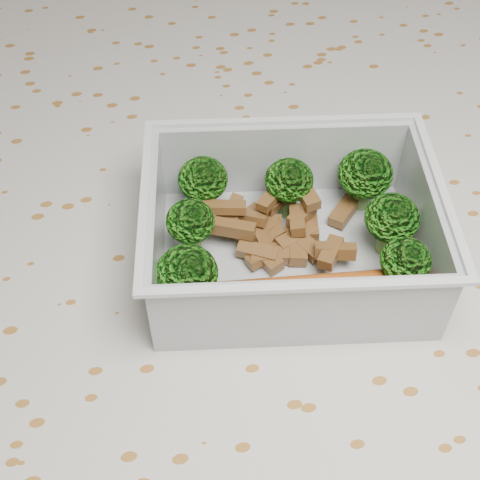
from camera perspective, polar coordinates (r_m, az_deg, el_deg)
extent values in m
cube|color=brown|center=(0.51, -0.20, -3.29)|extent=(1.40, 0.90, 0.04)
cube|color=beige|center=(0.49, -0.21, -1.65)|extent=(1.46, 0.96, 0.01)
cube|color=beige|center=(0.91, -5.97, 17.81)|extent=(1.46, 0.01, 0.18)
cube|color=silver|center=(0.48, 4.17, -1.61)|extent=(0.21, 0.17, 0.00)
cube|color=silver|center=(0.51, 3.63, 6.89)|extent=(0.19, 0.03, 0.06)
cube|color=silver|center=(0.42, 5.32, -6.17)|extent=(0.19, 0.03, 0.06)
cube|color=silver|center=(0.48, 15.44, 1.36)|extent=(0.02, 0.13, 0.06)
cube|color=silver|center=(0.46, -7.12, 0.62)|extent=(0.02, 0.13, 0.06)
cube|color=silver|center=(0.49, 3.77, 10.12)|extent=(0.20, 0.03, 0.00)
cube|color=silver|center=(0.39, 5.74, -4.01)|extent=(0.20, 0.03, 0.00)
cube|color=silver|center=(0.46, 16.87, 4.14)|extent=(0.03, 0.14, 0.00)
cube|color=silver|center=(0.44, -8.18, 3.45)|extent=(0.03, 0.14, 0.00)
cylinder|color=#608C3F|center=(0.50, -3.07, 3.30)|extent=(0.02, 0.02, 0.02)
ellipsoid|color=#3A8D1B|center=(0.49, -3.18, 5.21)|extent=(0.04, 0.04, 0.03)
cylinder|color=#608C3F|center=(0.50, 4.07, 3.22)|extent=(0.02, 0.02, 0.02)
ellipsoid|color=#3A8D1B|center=(0.49, 4.21, 5.12)|extent=(0.04, 0.04, 0.03)
cylinder|color=#608C3F|center=(0.52, 10.28, 3.70)|extent=(0.02, 0.02, 0.02)
ellipsoid|color=#3A8D1B|center=(0.50, 10.64, 5.58)|extent=(0.04, 0.04, 0.03)
cylinder|color=#608C3F|center=(0.48, -4.11, -0.27)|extent=(0.02, 0.02, 0.02)
ellipsoid|color=#3A8D1B|center=(0.46, -4.27, 1.62)|extent=(0.03, 0.03, 0.03)
cylinder|color=#608C3F|center=(0.49, 12.38, 0.00)|extent=(0.02, 0.02, 0.02)
ellipsoid|color=#3A8D1B|center=(0.47, 12.84, 1.85)|extent=(0.04, 0.04, 0.03)
cylinder|color=#608C3F|center=(0.45, -4.36, -4.67)|extent=(0.02, 0.02, 0.02)
ellipsoid|color=#3A8D1B|center=(0.43, -4.54, -2.84)|extent=(0.04, 0.04, 0.03)
cylinder|color=#608C3F|center=(0.47, 13.42, -3.51)|extent=(0.02, 0.02, 0.02)
ellipsoid|color=#3A8D1B|center=(0.45, 13.94, -1.71)|extent=(0.03, 0.03, 0.03)
cube|color=brown|center=(0.50, 2.02, 1.93)|extent=(0.02, 0.02, 0.01)
cube|color=brown|center=(0.50, 3.34, 3.54)|extent=(0.03, 0.03, 0.01)
cube|color=brown|center=(0.48, 4.89, -0.47)|extent=(0.02, 0.03, 0.01)
cube|color=brown|center=(0.47, 7.74, -1.08)|extent=(0.02, 0.03, 0.01)
cube|color=brown|center=(0.50, 6.08, 1.45)|extent=(0.01, 0.03, 0.01)
cube|color=brown|center=(0.47, -0.61, 1.00)|extent=(0.03, 0.02, 0.01)
cube|color=brown|center=(0.49, 2.48, 1.38)|extent=(0.02, 0.03, 0.01)
cube|color=brown|center=(0.50, 2.26, 1.51)|extent=(0.02, 0.02, 0.01)
cube|color=brown|center=(0.49, 0.32, 2.14)|extent=(0.04, 0.03, 0.01)
cube|color=brown|center=(0.49, 5.32, 2.16)|extent=(0.03, 0.02, 0.01)
cube|color=brown|center=(0.49, 5.75, 3.79)|extent=(0.02, 0.03, 0.01)
cube|color=brown|center=(0.48, 1.34, 0.05)|extent=(0.03, 0.02, 0.01)
cube|color=brown|center=(0.48, 5.45, -0.18)|extent=(0.03, 0.04, 0.01)
cube|color=brown|center=(0.48, 4.84, 0.22)|extent=(0.03, 0.02, 0.01)
cube|color=brown|center=(0.47, 2.15, -1.35)|extent=(0.03, 0.02, 0.01)
cube|color=brown|center=(0.50, 1.79, 1.72)|extent=(0.03, 0.03, 0.01)
cube|color=brown|center=(0.49, -0.76, 2.11)|extent=(0.02, 0.03, 0.01)
cube|color=brown|center=(0.47, 1.51, -1.05)|extent=(0.03, 0.02, 0.01)
cube|color=brown|center=(0.51, 8.97, 2.55)|extent=(0.03, 0.03, 0.01)
cube|color=brown|center=(0.50, -0.63, 2.12)|extent=(0.03, 0.02, 0.01)
cube|color=brown|center=(0.49, -0.68, 2.65)|extent=(0.02, 0.03, 0.01)
cube|color=brown|center=(0.48, -1.47, 2.80)|extent=(0.03, 0.02, 0.01)
cube|color=brown|center=(0.47, 2.28, -1.51)|extent=(0.02, 0.03, 0.01)
cube|color=brown|center=(0.49, -0.18, 1.19)|extent=(0.03, 0.02, 0.01)
cube|color=brown|center=(0.49, 2.85, 3.86)|extent=(0.03, 0.03, 0.01)
cube|color=brown|center=(0.48, 4.94, 1.69)|extent=(0.02, 0.03, 0.01)
cube|color=brown|center=(0.47, 2.81, -1.42)|extent=(0.03, 0.01, 0.01)
cube|color=brown|center=(0.48, 1.75, 0.16)|extent=(0.01, 0.03, 0.01)
cube|color=brown|center=(0.47, 8.13, -0.92)|extent=(0.03, 0.02, 0.01)
cylinder|color=#B65318|center=(0.45, 5.37, -4.64)|extent=(0.15, 0.04, 0.03)
sphere|color=#B65318|center=(0.46, 14.56, -3.81)|extent=(0.03, 0.03, 0.03)
sphere|color=#B65318|center=(0.44, -4.29, -5.38)|extent=(0.03, 0.03, 0.03)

